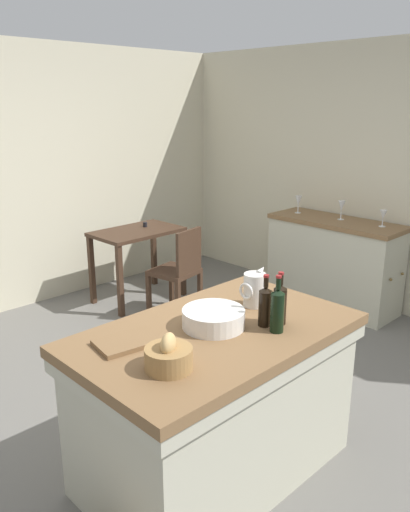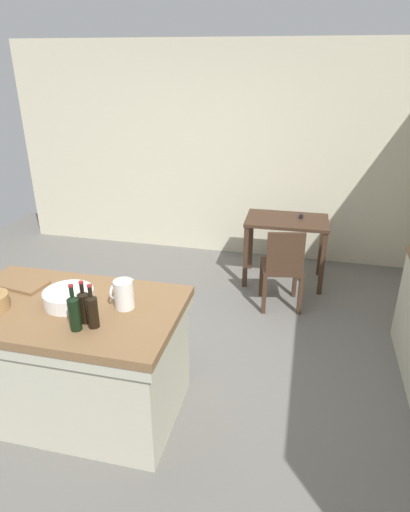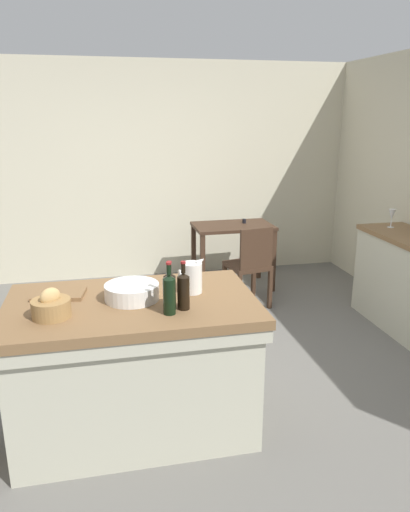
{
  "view_description": "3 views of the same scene",
  "coord_description": "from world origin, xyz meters",
  "px_view_note": "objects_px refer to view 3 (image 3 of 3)",
  "views": [
    {
      "loc": [
        -2.13,
        -2.28,
        2.02
      ],
      "look_at": [
        0.48,
        0.4,
        0.89
      ],
      "focal_mm": 35.77,
      "sensor_mm": 36.0,
      "label": 1
    },
    {
      "loc": [
        1.1,
        -2.85,
        2.41
      ],
      "look_at": [
        0.33,
        0.47,
        0.86
      ],
      "focal_mm": 31.11,
      "sensor_mm": 36.0,
      "label": 2
    },
    {
      "loc": [
        -0.51,
        -3.31,
        1.97
      ],
      "look_at": [
        0.28,
        0.35,
        0.86
      ],
      "focal_mm": 33.52,
      "sensor_mm": 36.0,
      "label": 3
    }
  ],
  "objects_px": {
    "wine_bottle_green": "(169,293)",
    "wine_glass_middle": "(392,215)",
    "bread_basket": "(51,307)",
    "island_table": "(134,361)",
    "pitcher": "(192,277)",
    "wine_bottle_amber": "(170,289)",
    "wine_bottle_dark": "(183,290)",
    "wooden_chair": "(250,264)",
    "writing_desk": "(233,235)",
    "wash_bowl": "(132,292)",
    "cutting_board": "(59,294)"
  },
  "relations": [
    {
      "from": "wooden_chair",
      "to": "wash_bowl",
      "type": "height_order",
      "value": "wash_bowl"
    },
    {
      "from": "wooden_chair",
      "to": "cutting_board",
      "type": "distance_m",
      "value": 2.43
    },
    {
      "from": "pitcher",
      "to": "bread_basket",
      "type": "height_order",
      "value": "pitcher"
    },
    {
      "from": "pitcher",
      "to": "cutting_board",
      "type": "relative_size",
      "value": 0.77
    },
    {
      "from": "bread_basket",
      "to": "cutting_board",
      "type": "relative_size",
      "value": 0.7
    },
    {
      "from": "writing_desk",
      "to": "pitcher",
      "type": "height_order",
      "value": "pitcher"
    },
    {
      "from": "wine_bottle_green",
      "to": "wine_bottle_amber",
      "type": "bearing_deg",
      "value": 80.6
    },
    {
      "from": "writing_desk",
      "to": "bread_basket",
      "type": "height_order",
      "value": "bread_basket"
    },
    {
      "from": "bread_basket",
      "to": "wine_bottle_amber",
      "type": "distance_m",
      "value": 0.67
    },
    {
      "from": "wash_bowl",
      "to": "wine_bottle_dark",
      "type": "distance_m",
      "value": 0.36
    },
    {
      "from": "pitcher",
      "to": "bread_basket",
      "type": "xyz_separation_m",
      "value": [
        -0.84,
        -0.22,
        -0.04
      ]
    },
    {
      "from": "wine_bottle_dark",
      "to": "wine_bottle_amber",
      "type": "height_order",
      "value": "wine_bottle_dark"
    },
    {
      "from": "wine_bottle_amber",
      "to": "wine_bottle_green",
      "type": "distance_m",
      "value": 0.09
    },
    {
      "from": "wooden_chair",
      "to": "bread_basket",
      "type": "xyz_separation_m",
      "value": [
        -1.78,
        -1.95,
        0.47
      ]
    },
    {
      "from": "island_table",
      "to": "wash_bowl",
      "type": "xyz_separation_m",
      "value": [
        0.01,
        0.03,
        0.46
      ]
    },
    {
      "from": "wooden_chair",
      "to": "wine_bottle_dark",
      "type": "distance_m",
      "value": 2.31
    },
    {
      "from": "cutting_board",
      "to": "wine_bottle_dark",
      "type": "height_order",
      "value": "wine_bottle_dark"
    },
    {
      "from": "bread_basket",
      "to": "wine_bottle_amber",
      "type": "bearing_deg",
      "value": -0.18
    },
    {
      "from": "wine_bottle_green",
      "to": "wine_glass_middle",
      "type": "distance_m",
      "value": 2.93
    },
    {
      "from": "writing_desk",
      "to": "wash_bowl",
      "type": "xyz_separation_m",
      "value": [
        -1.31,
        -2.41,
        0.3
      ]
    },
    {
      "from": "wash_bowl",
      "to": "bread_basket",
      "type": "distance_m",
      "value": 0.49
    },
    {
      "from": "island_table",
      "to": "pitcher",
      "type": "bearing_deg",
      "value": 10.03
    },
    {
      "from": "wooden_chair",
      "to": "wine_bottle_green",
      "type": "xyz_separation_m",
      "value": [
        -1.13,
        -2.04,
        0.53
      ]
    },
    {
      "from": "wooden_chair",
      "to": "wine_glass_middle",
      "type": "height_order",
      "value": "wine_glass_middle"
    },
    {
      "from": "wine_bottle_green",
      "to": "wine_glass_middle",
      "type": "xyz_separation_m",
      "value": [
        2.44,
        1.62,
        0.02
      ]
    },
    {
      "from": "wine_glass_middle",
      "to": "pitcher",
      "type": "bearing_deg",
      "value": -149.78
    },
    {
      "from": "writing_desk",
      "to": "wine_bottle_green",
      "type": "bearing_deg",
      "value": -112.55
    },
    {
      "from": "cutting_board",
      "to": "wine_bottle_green",
      "type": "bearing_deg",
      "value": -33.41
    },
    {
      "from": "pitcher",
      "to": "wine_bottle_dark",
      "type": "bearing_deg",
      "value": -110.32
    },
    {
      "from": "writing_desk",
      "to": "wine_glass_middle",
      "type": "distance_m",
      "value": 1.74
    },
    {
      "from": "wooden_chair",
      "to": "wine_bottle_amber",
      "type": "bearing_deg",
      "value": -119.66
    },
    {
      "from": "wine_bottle_dark",
      "to": "wine_glass_middle",
      "type": "bearing_deg",
      "value": 33.76
    },
    {
      "from": "writing_desk",
      "to": "wine_bottle_green",
      "type": "height_order",
      "value": "wine_bottle_green"
    },
    {
      "from": "pitcher",
      "to": "wine_glass_middle",
      "type": "distance_m",
      "value": 2.61
    },
    {
      "from": "wine_bottle_amber",
      "to": "writing_desk",
      "type": "bearing_deg",
      "value": 67.02
    },
    {
      "from": "writing_desk",
      "to": "wine_glass_middle",
      "type": "bearing_deg",
      "value": -38.52
    },
    {
      "from": "island_table",
      "to": "pitcher",
      "type": "distance_m",
      "value": 0.64
    },
    {
      "from": "writing_desk",
      "to": "pitcher",
      "type": "bearing_deg",
      "value": -111.37
    },
    {
      "from": "bread_basket",
      "to": "wine_bottle_dark",
      "type": "bearing_deg",
      "value": -3.12
    },
    {
      "from": "pitcher",
      "to": "wine_glass_middle",
      "type": "xyz_separation_m",
      "value": [
        2.25,
        1.31,
        0.04
      ]
    },
    {
      "from": "pitcher",
      "to": "wine_bottle_amber",
      "type": "bearing_deg",
      "value": -127.9
    },
    {
      "from": "wooden_chair",
      "to": "island_table",
      "type": "bearing_deg",
      "value": -126.37
    },
    {
      "from": "wash_bowl",
      "to": "bread_basket",
      "type": "height_order",
      "value": "bread_basket"
    },
    {
      "from": "wash_bowl",
      "to": "bread_basket",
      "type": "bearing_deg",
      "value": -159.19
    },
    {
      "from": "wine_bottle_green",
      "to": "wine_glass_middle",
      "type": "height_order",
      "value": "wine_bottle_green"
    },
    {
      "from": "island_table",
      "to": "wooden_chair",
      "type": "relative_size",
      "value": 1.72
    },
    {
      "from": "bread_basket",
      "to": "wine_glass_middle",
      "type": "relative_size",
      "value": 1.19
    },
    {
      "from": "wooden_chair",
      "to": "wash_bowl",
      "type": "distance_m",
      "value": 2.26
    },
    {
      "from": "bread_basket",
      "to": "island_table",
      "type": "bearing_deg",
      "value": 18.17
    },
    {
      "from": "wash_bowl",
      "to": "wine_bottle_green",
      "type": "bearing_deg",
      "value": -54.07
    }
  ]
}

